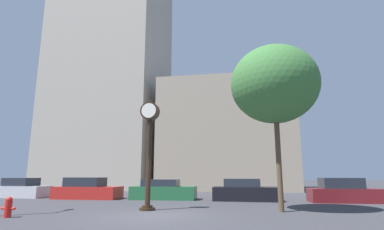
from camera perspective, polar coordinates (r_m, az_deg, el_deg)
The scene contains 11 objects.
ground_plane at distance 12.64m, azimuth -7.35°, elevation -18.54°, with size 200.00×200.00×0.00m, color #38383D.
building_tall_tower at distance 42.61m, azimuth -14.82°, elevation 9.22°, with size 13.28×12.00×32.65m.
building_storefront_row at distance 36.32m, azimuth 6.84°, elevation -4.27°, with size 14.59×12.00×12.11m.
street_clock at distance 14.67m, azimuth -8.15°, elevation -4.97°, with size 0.89×0.73×5.25m.
car_silver at distance 25.94m, azimuth -29.63°, elevation -12.17°, with size 3.93×1.95×1.40m.
car_red at distance 22.58m, azimuth -19.33°, elevation -13.29°, with size 4.52×2.06×1.44m.
car_green at distance 20.92m, azimuth -5.52°, elevation -14.17°, with size 4.40×2.00×1.32m.
car_black at distance 20.02m, azimuth 10.06°, elevation -14.12°, with size 4.11×1.92×1.37m.
car_maroon at distance 20.64m, azimuth 26.98°, elevation -12.95°, with size 4.19×1.92×1.44m.
fire_hydrant_near at distance 13.99m, azimuth -31.59°, elevation -14.69°, with size 0.60×0.26×0.77m.
bare_tree at distance 14.94m, azimuth 15.42°, elevation 5.59°, with size 4.16×4.16×7.74m.
Camera 1 is at (3.72, -11.98, 1.59)m, focal length 28.00 mm.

